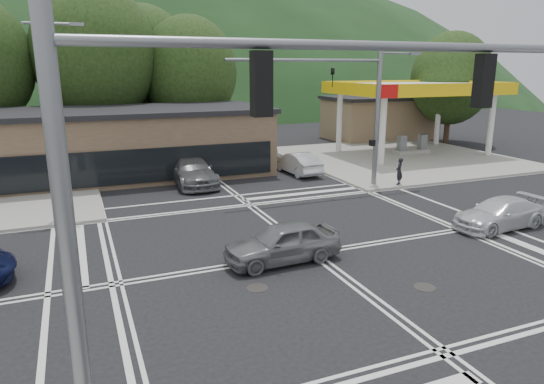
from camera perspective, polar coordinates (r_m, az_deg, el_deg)
name	(u,v)px	position (r m, az deg, el deg)	size (l,w,h in m)	color
ground	(313,253)	(18.61, 4.80, -7.17)	(120.00, 120.00, 0.00)	black
sidewalk_ne	(398,158)	(38.66, 14.64, 3.93)	(16.00, 16.00, 0.15)	gray
gas_station_canopy	(416,91)	(40.11, 16.57, 11.32)	(12.32, 8.34, 5.75)	silver
convenience_store	(379,119)	(49.35, 12.53, 8.40)	(10.00, 6.00, 3.80)	#846B4F
commercial_row	(75,147)	(32.73, -22.16, 4.90)	(24.00, 8.00, 4.00)	brown
hill_north	(113,102)	(105.89, -18.18, 10.08)	(252.00, 126.00, 140.00)	#1A3417
tree_n_b	(95,54)	(39.42, -20.12, 15.02)	(9.00, 9.00, 12.98)	#382619
tree_n_c	(189,72)	(40.37, -9.72, 13.78)	(7.60, 7.60, 10.87)	#382619
tree_n_e	(143,63)	(43.77, -14.91, 14.41)	(8.40, 8.40, 11.98)	#382619
tree_ne	(451,79)	(47.67, 20.34, 12.41)	(7.20, 7.20, 9.99)	#382619
streetlight_nw	(60,108)	(24.44, -23.64, 9.07)	(2.50, 0.25, 9.00)	slate
signal_mast_ne	(359,100)	(27.94, 10.21, 10.62)	(11.65, 0.30, 8.00)	slate
signal_mast_sw	(190,184)	(7.54, -9.67, 0.95)	(9.14, 0.28, 8.00)	slate
car_grey_center	(282,243)	(17.54, 1.21, -5.97)	(1.72, 4.26, 1.45)	slate
car_silver_east	(500,213)	(23.41, 25.22, -2.30)	(1.82, 4.47, 1.30)	silver
car_queue_a	(297,163)	(32.06, 3.01, 3.44)	(1.51, 4.34, 1.43)	silver
car_queue_b	(261,147)	(38.20, -1.34, 5.35)	(1.85, 4.61, 1.57)	beige
car_northbound	(191,171)	(29.44, -9.46, 2.47)	(2.30, 5.66, 1.64)	slate
pedestrian	(399,171)	(29.34, 14.74, 2.38)	(0.57, 0.38, 1.57)	black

